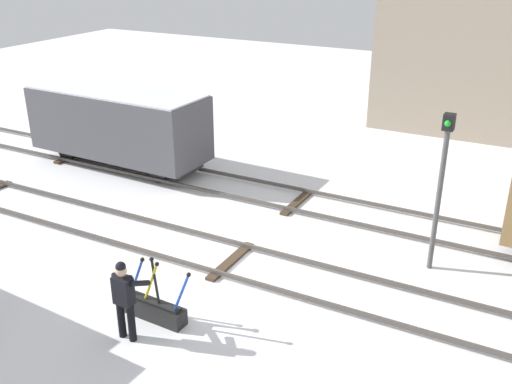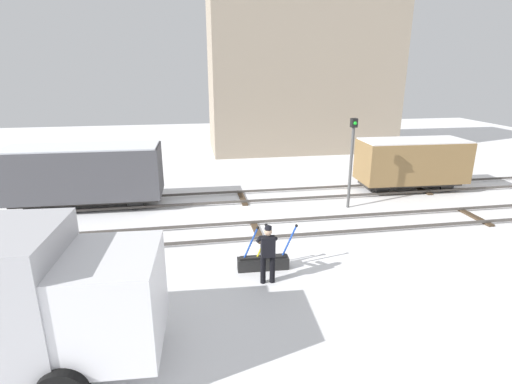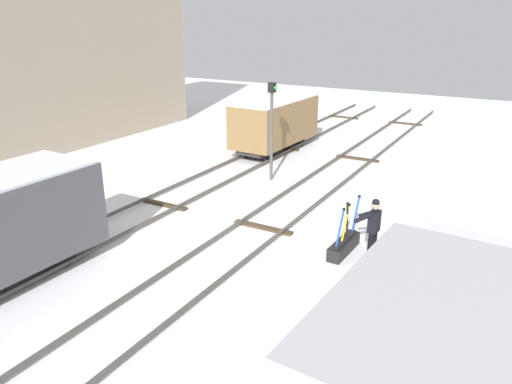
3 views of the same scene
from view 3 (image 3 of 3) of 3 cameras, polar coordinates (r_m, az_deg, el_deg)
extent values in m
plane|color=white|center=(14.99, 0.83, -4.28)|extent=(60.00, 60.00, 0.00)
cube|color=#4C4742|center=(14.63, 3.31, -4.38)|extent=(44.00, 0.07, 0.10)
cube|color=#4C4742|center=(15.27, -1.53, -3.28)|extent=(44.00, 0.07, 0.10)
cube|color=#423323|center=(14.97, 0.83, -4.14)|extent=(0.24, 1.94, 0.08)
cube|color=#423323|center=(22.64, 11.71, 3.83)|extent=(0.24, 1.94, 0.08)
cube|color=#423323|center=(30.91, 16.99, 7.63)|extent=(0.24, 1.94, 0.08)
cube|color=#4C4742|center=(16.60, -8.87, -1.58)|extent=(44.00, 0.07, 0.10)
cube|color=#4C4742|center=(17.49, -12.58, -0.70)|extent=(44.00, 0.07, 0.10)
cube|color=#423323|center=(17.07, -10.76, -1.41)|extent=(0.24, 1.94, 0.08)
cube|color=#423323|center=(24.07, 2.83, 5.18)|extent=(0.24, 1.94, 0.08)
cube|color=#423323|center=(31.98, 10.11, 8.57)|extent=(0.24, 1.94, 0.08)
cube|color=black|center=(13.68, 10.16, -6.24)|extent=(1.53, 0.41, 0.36)
cube|color=black|center=(13.59, 10.21, -5.45)|extent=(1.37, 0.25, 0.06)
cylinder|color=#1E47B7|center=(13.10, 9.73, -4.24)|extent=(0.46, 0.07, 0.99)
sphere|color=black|center=(13.09, 10.20, -1.99)|extent=(0.09, 0.09, 0.09)
cylinder|color=yellow|center=(13.42, 10.35, -3.67)|extent=(0.45, 0.07, 0.99)
sphere|color=black|center=(13.41, 10.79, -1.47)|extent=(0.09, 0.09, 0.09)
cylinder|color=black|center=(13.51, 10.56, -3.35)|extent=(0.17, 0.06, 1.05)
sphere|color=black|center=(13.27, 10.61, -1.35)|extent=(0.09, 0.09, 0.09)
cylinder|color=#1E47B7|center=(14.08, 11.51, -2.61)|extent=(0.46, 0.07, 0.99)
sphere|color=black|center=(14.09, 11.94, -0.51)|extent=(0.09, 0.09, 0.09)
cylinder|color=black|center=(13.26, 13.16, -6.29)|extent=(0.15, 0.15, 0.81)
cylinder|color=black|center=(13.48, 13.53, -5.86)|extent=(0.15, 0.15, 0.81)
cube|color=black|center=(13.09, 13.59, -3.36)|extent=(0.39, 0.25, 0.57)
sphere|color=tan|center=(12.93, 13.74, -1.58)|extent=(0.22, 0.22, 0.22)
sphere|color=black|center=(12.89, 13.77, -1.21)|extent=(0.20, 0.20, 0.20)
cylinder|color=black|center=(12.92, 12.39, -2.97)|extent=(0.13, 0.51, 0.39)
cylinder|color=black|center=(13.30, 12.94, -2.46)|extent=(0.13, 0.53, 0.34)
cube|color=silver|center=(9.31, 22.96, -11.71)|extent=(2.01, 2.20, 1.90)
cube|color=black|center=(9.95, 24.22, -7.62)|extent=(0.14, 1.78, 0.76)
cube|color=#B2B2B7|center=(6.91, 18.66, -20.34)|extent=(4.05, 2.41, 2.46)
cylinder|color=black|center=(9.54, 14.44, -17.38)|extent=(0.91, 0.30, 0.90)
cylinder|color=#4C4C4C|center=(18.95, 1.81, 6.37)|extent=(0.12, 0.12, 3.43)
cube|color=black|center=(18.60, 1.87, 12.05)|extent=(0.24, 0.24, 0.36)
sphere|color=green|center=(18.54, 2.23, 12.02)|extent=(0.14, 0.14, 0.14)
cube|color=gray|center=(27.93, -21.64, 17.18)|extent=(12.86, 5.34, 10.93)
cube|color=#2D2B28|center=(23.49, 2.20, 5.72)|extent=(4.81, 1.40, 0.20)
cube|color=olive|center=(23.25, 2.24, 8.25)|extent=(5.09, 2.23, 1.92)
cube|color=white|center=(23.08, 2.27, 10.65)|extent=(4.98, 2.15, 0.06)
cylinder|color=black|center=(21.86, 1.37, 4.52)|extent=(0.70, 0.12, 0.70)
cylinder|color=black|center=(22.43, -1.13, 4.92)|extent=(0.70, 0.12, 0.70)
cylinder|color=black|center=(24.64, 5.24, 6.20)|extent=(0.70, 0.12, 0.70)
cylinder|color=black|center=(25.15, 2.92, 6.54)|extent=(0.70, 0.12, 0.70)
cylinder|color=black|center=(13.60, -21.39, -6.76)|extent=(0.70, 0.12, 0.70)
cylinder|color=black|center=(14.50, -24.34, -5.51)|extent=(0.70, 0.12, 0.70)
camera|label=1|loc=(18.72, 44.40, 17.80)|focal=40.76mm
camera|label=2|loc=(11.62, 63.94, 6.86)|focal=27.68mm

